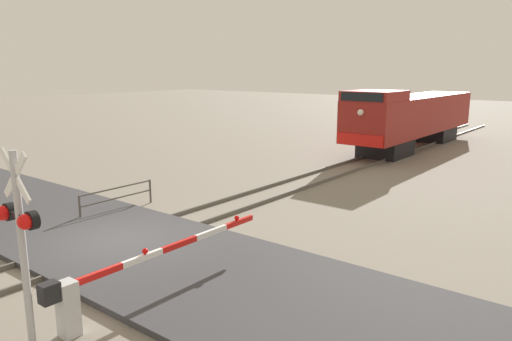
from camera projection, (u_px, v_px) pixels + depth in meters
The scene contains 8 objects.
ground_plane at pixel (117, 245), 14.91m from camera, with size 160.00×160.00×0.00m, color gray.
rail_track_left at pixel (103, 237), 15.33m from camera, with size 0.08×80.00×0.15m, color #59544C.
rail_track_right at pixel (132, 247), 14.46m from camera, with size 0.08×80.00×0.15m, color #59544C.
road_surface at pixel (117, 242), 14.89m from camera, with size 36.00×5.56×0.16m, color #38383A.
locomotive at pixel (412, 117), 32.60m from camera, with size 2.93×15.87×4.05m.
crossing_signal at pixel (20, 231), 8.78m from camera, with size 1.18×0.33×3.92m.
crossing_gate at pixel (105, 284), 10.35m from camera, with size 0.36×6.36×1.28m.
guard_railing at pixel (117, 195), 18.25m from camera, with size 0.08×3.22×0.95m.
Camera 1 is at (12.12, -8.40, 5.30)m, focal length 34.16 mm.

